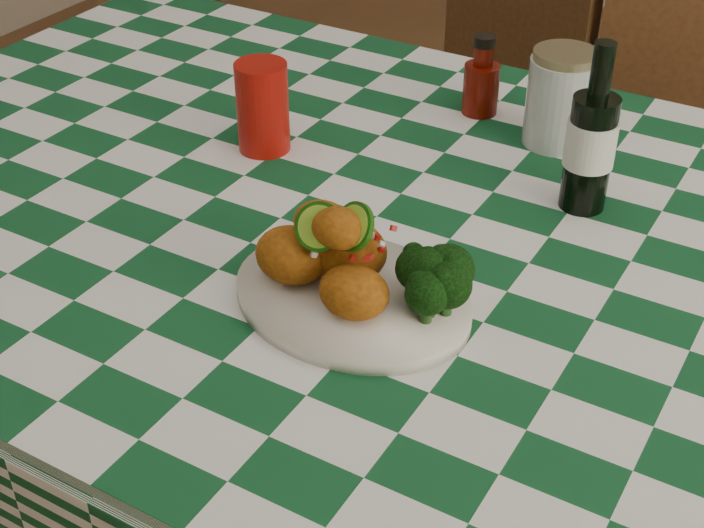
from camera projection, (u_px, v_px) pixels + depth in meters
The scene contains 10 objects.
dining_table at pixel (373, 440), 1.46m from camera, with size 1.66×1.06×0.79m, color #104924, non-canonical shape.
plate at pixel (352, 298), 1.08m from camera, with size 0.28×0.22×0.02m, color silver, non-canonical shape.
fried_chicken_pile at pixel (343, 250), 1.05m from camera, with size 0.16×0.12×0.10m, color #A75B10, non-canonical shape.
broccoli_side at pixel (428, 286), 1.03m from camera, with size 0.09×0.09×0.06m, color black, non-canonical shape.
red_tumbler at pixel (263, 107), 1.35m from camera, with size 0.07×0.07×0.13m, color #9E0F08.
ketchup_bottle at pixel (482, 75), 1.44m from camera, with size 0.05×0.05×0.12m, color #610E04, non-canonical shape.
mason_jar at pixel (561, 98), 1.36m from camera, with size 0.09×0.09×0.14m, color #B2BCBA, non-canonical shape.
beer_bottle at pixel (593, 128), 1.19m from camera, with size 0.06×0.06×0.22m, color black, non-canonical shape.
wooden_chair_left at pixel (448, 169), 2.08m from camera, with size 0.38×0.40×0.84m, color #472814, non-canonical shape.
wooden_chair_right at pixel (695, 217), 1.79m from camera, with size 0.45×0.47×0.98m, color #472814, non-canonical shape.
Camera 1 is at (0.50, -0.92, 1.44)m, focal length 50.00 mm.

